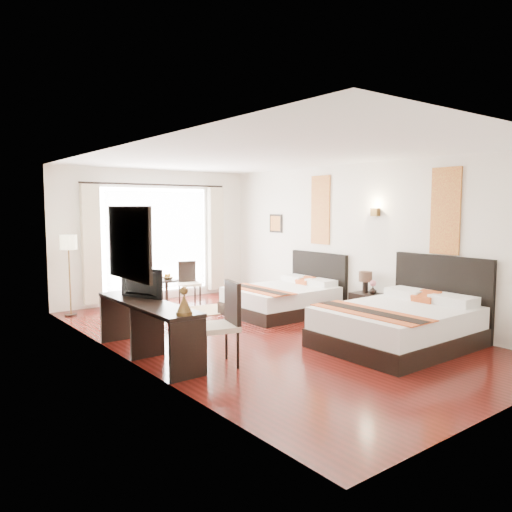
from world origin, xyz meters
TOP-DOWN VIEW (x-y plane):
  - floor at (0.00, 0.00)m, footprint 4.50×7.50m
  - ceiling at (0.00, 0.00)m, footprint 4.50×7.50m
  - wall_headboard at (2.25, 0.00)m, footprint 0.01×7.50m
  - wall_desk at (-2.25, 0.00)m, footprint 0.01×7.50m
  - wall_window at (0.00, 3.75)m, footprint 4.50×0.01m
  - wall_entry at (0.00, -3.75)m, footprint 4.50×0.01m
  - window_glass at (0.00, 3.73)m, footprint 2.40×0.02m
  - sheer_curtain at (0.00, 3.67)m, footprint 2.30×0.02m
  - drape_left at (-1.45, 3.63)m, footprint 0.35×0.14m
  - drape_right at (1.45, 3.63)m, footprint 0.35×0.14m
  - art_panel_near at (2.23, -1.69)m, footprint 0.03×0.50m
  - art_panel_far at (2.23, 1.03)m, footprint 0.03×0.50m
  - wall_sconce at (2.19, -0.36)m, footprint 0.10×0.14m
  - mirror_frame at (-2.22, 0.02)m, footprint 0.04×1.25m
  - mirror_glass at (-2.19, 0.02)m, footprint 0.01×1.12m
  - bed_near at (1.19, -1.69)m, footprint 2.23×1.74m
  - bed_far at (1.32, 1.03)m, footprint 1.97×1.54m
  - nightstand at (2.03, -0.36)m, footprint 0.42×0.52m
  - table_lamp at (2.05, -0.29)m, footprint 0.24×0.24m
  - vase at (2.02, -0.49)m, footprint 0.16×0.16m
  - console_desk at (-1.99, 0.02)m, footprint 0.50×2.20m
  - television at (-1.97, 0.34)m, footprint 0.38×0.70m
  - bronze_figurine at (-1.99, -0.98)m, footprint 0.25×0.25m
  - desk_chair at (-1.43, -0.84)m, footprint 0.60×0.60m
  - floor_lamp at (-1.99, 3.28)m, footprint 0.30×0.30m
  - side_table at (-0.16, 2.99)m, footprint 0.47×0.47m
  - fruit_bowl at (-0.13, 2.99)m, footprint 0.24×0.24m
  - window_chair at (0.37, 2.99)m, footprint 0.48×0.48m
  - jute_rug at (0.02, 2.18)m, footprint 1.53×1.17m

SIDE VIEW (x-z plane):
  - floor at x=0.00m, z-range -0.01..0.00m
  - jute_rug at x=0.02m, z-range 0.00..0.01m
  - nightstand at x=2.03m, z-range 0.00..0.50m
  - window_chair at x=0.37m, z-range -0.17..0.70m
  - side_table at x=-0.16m, z-range 0.00..0.55m
  - bed_far at x=1.32m, z-range -0.27..0.84m
  - bed_near at x=1.19m, z-range -0.30..0.95m
  - desk_chair at x=-1.43m, z-range -0.21..0.86m
  - console_desk at x=-1.99m, z-range 0.00..0.76m
  - vase at x=2.02m, z-range 0.50..0.64m
  - fruit_bowl at x=-0.13m, z-range 0.55..0.60m
  - table_lamp at x=2.05m, z-range 0.57..0.94m
  - bronze_figurine at x=-1.99m, z-range 0.75..1.05m
  - television at x=-1.97m, z-range 0.75..1.17m
  - floor_lamp at x=-1.99m, z-range 0.51..2.02m
  - drape_left at x=-1.45m, z-range 0.10..2.46m
  - drape_right at x=1.45m, z-range 0.10..2.46m
  - sheer_curtain at x=0.00m, z-range 0.25..2.35m
  - window_glass at x=0.00m, z-range 0.20..2.40m
  - wall_headboard at x=2.25m, z-range 0.00..2.80m
  - wall_desk at x=-2.25m, z-range 0.00..2.80m
  - wall_window at x=0.00m, z-range 0.00..2.80m
  - wall_entry at x=0.00m, z-range 0.00..2.80m
  - mirror_frame at x=-2.22m, z-range 1.08..2.02m
  - mirror_glass at x=-2.19m, z-range 1.14..1.96m
  - wall_sconce at x=2.19m, z-range 1.85..1.99m
  - art_panel_near at x=2.23m, z-range 1.27..2.62m
  - art_panel_far at x=2.23m, z-range 1.27..2.62m
  - ceiling at x=0.00m, z-range 2.78..2.80m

